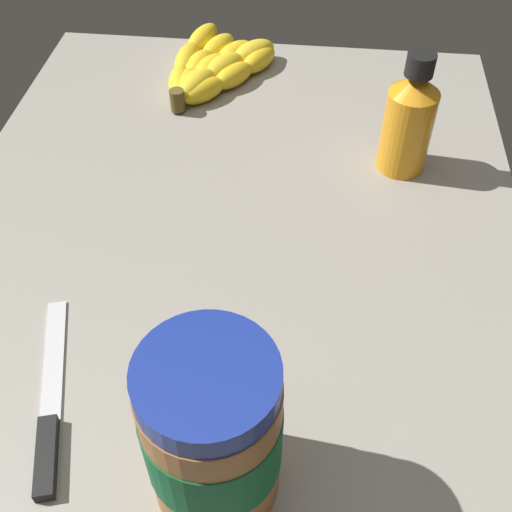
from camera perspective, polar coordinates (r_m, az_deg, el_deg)
The scene contains 5 objects.
ground_plane at distance 68.02cm, azimuth -2.85°, elevation -2.04°, with size 95.58×65.75×3.88cm, color gray.
banana_bunch at distance 95.09cm, azimuth -3.99°, elevation 16.75°, with size 23.08×15.59×3.67cm.
peanut_butter_jar at distance 46.68cm, azimuth -4.00°, elevation -15.80°, with size 10.12×10.12×16.10cm.
honey_bottle at distance 76.95cm, azimuth 13.72°, elevation 11.93°, with size 5.90×5.90×15.15cm.
butter_knife at distance 58.98cm, azimuth -18.22°, elevation -12.87°, with size 19.97×7.16×1.20cm.
Camera 1 is at (-43.93, -8.21, 49.34)cm, focal length 43.99 mm.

